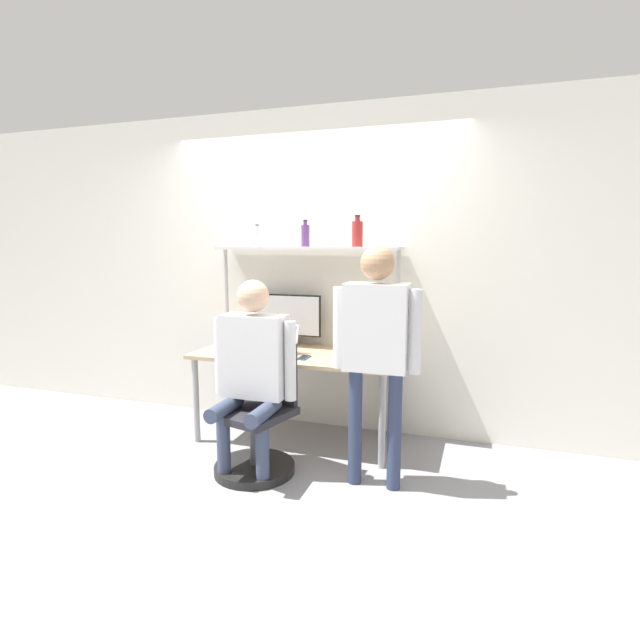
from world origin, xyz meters
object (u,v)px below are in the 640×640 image
Objects in this scene: cell_phone at (304,358)px; bottle_red at (357,233)px; office_chair at (258,433)px; bottle_clear at (257,237)px; monitor at (287,317)px; person_seated at (252,362)px; bottle_purple at (305,235)px; person_standing at (376,337)px; laptop at (276,346)px.

cell_phone is 1.06m from bottle_red.
office_chair is 1.70m from bottle_red.
office_chair is at bearing -65.72° from bottle_clear.
bottle_clear is 0.87m from bottle_red.
person_seated is (0.12, -0.93, -0.17)m from monitor.
bottle_red reaches higher than bottle_purple.
person_standing is at bearing -34.05° from bottle_clear.
person_seated reaches higher than laptop.
bottle_purple is (0.43, -0.00, 0.01)m from bottle_clear.
monitor is at bearing 97.60° from person_seated.
bottle_clear is 0.85× the size of bottle_purple.
monitor reaches higher than cell_phone.
monitor is 0.38× the size of person_standing.
monitor is 1.28m from person_standing.
bottle_clear is (-0.30, 0.32, 0.85)m from laptop.
monitor is 0.95m from person_seated.
cell_phone is at bearing -54.07° from monitor.
bottle_red is (0.87, -0.00, 0.03)m from bottle_clear.
cell_phone is 0.82m from person_standing.
bottle_purple is (-0.77, 0.81, 0.66)m from person_standing.
person_seated is (-0.01, -0.04, 0.52)m from office_chair.
bottle_purple reaches higher than monitor.
bottle_purple is 0.88× the size of bottle_red.
office_chair is at bearing 75.61° from person_seated.
bottle_red is (-0.34, 0.81, 0.67)m from person_standing.
person_seated is 0.86m from person_standing.
cell_phone is 0.81× the size of bottle_clear.
laptop is 0.58m from person_seated.
bottle_purple reaches higher than person_seated.
bottle_red is (0.31, 0.39, 0.94)m from cell_phone.
cell_phone is 0.69× the size of bottle_purple.
cell_phone is 0.54m from person_seated.
bottle_red is at bearing 61.22° from person_seated.
bottle_purple is at bearing 67.52° from laptop.
person_standing is at bearing -67.49° from bottle_red.
person_seated is at bearing -82.40° from monitor.
person_seated is at bearing -110.01° from cell_phone.
person_seated reaches higher than office_chair.
person_standing is 7.27× the size of bottle_purple.
person_standing is at bearing -41.60° from monitor.
bottle_red is at bearing 29.62° from laptop.
monitor is 0.67× the size of office_chair.
bottle_purple is (0.13, 0.32, 0.87)m from laptop.
person_seated is (-0.18, -0.51, 0.07)m from cell_phone.
monitor is at bearing 169.53° from bottle_purple.
monitor is 3.27× the size of bottle_clear.
bottle_red reaches higher than person_seated.
office_chair is (0.09, -0.53, -0.51)m from laptop.
bottle_clear is 0.75× the size of bottle_red.
monitor reaches higher than laptop.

